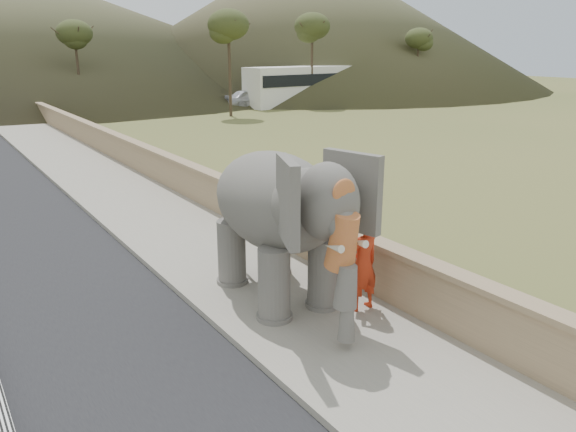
% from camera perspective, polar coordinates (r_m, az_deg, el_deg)
% --- Properties ---
extents(ground, '(160.00, 160.00, 0.00)m').
position_cam_1_polar(ground, '(9.31, 6.35, -13.49)').
color(ground, olive).
rests_on(ground, ground).
extents(walkway, '(3.00, 120.00, 0.15)m').
position_cam_1_polar(walkway, '(17.55, -14.94, 1.05)').
color(walkway, '#9E9687').
rests_on(walkway, ground).
extents(parapet, '(0.30, 120.00, 1.10)m').
position_cam_1_polar(parapet, '(17.99, -10.09, 3.32)').
color(parapet, tan).
rests_on(parapet, ground).
extents(cow, '(1.46, 0.94, 1.14)m').
position_cam_1_polar(cow, '(18.27, 6.49, 3.74)').
color(cow, brown).
rests_on(cow, ground).
extents(distant_car, '(4.37, 2.10, 1.44)m').
position_cam_1_polar(distant_car, '(45.38, -3.74, 11.84)').
color(distant_car, silver).
rests_on(distant_car, ground).
extents(bus_white, '(11.17, 3.39, 3.10)m').
position_cam_1_polar(bus_white, '(47.54, 1.82, 13.09)').
color(bus_white, white).
rests_on(bus_white, ground).
extents(bus_orange, '(11.23, 3.94, 3.10)m').
position_cam_1_polar(bus_orange, '(53.94, 10.04, 13.30)').
color(bus_orange, '#CD5624').
rests_on(bus_orange, ground).
extents(hill_right, '(56.00, 56.00, 16.00)m').
position_cam_1_polar(hill_right, '(71.32, 1.95, 19.54)').
color(hill_right, brown).
rests_on(hill_right, ground).
extents(hill_far, '(80.00, 80.00, 14.00)m').
position_cam_1_polar(hill_far, '(76.82, -27.10, 16.86)').
color(hill_far, brown).
rests_on(hill_far, ground).
extents(elephant_and_man, '(2.40, 4.11, 2.88)m').
position_cam_1_polar(elephant_and_man, '(10.32, -1.18, -0.66)').
color(elephant_and_man, slate).
rests_on(elephant_and_man, ground).
extents(trees, '(47.25, 41.33, 9.00)m').
position_cam_1_polar(trees, '(32.94, -22.75, 14.06)').
color(trees, '#473828').
rests_on(trees, ground).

